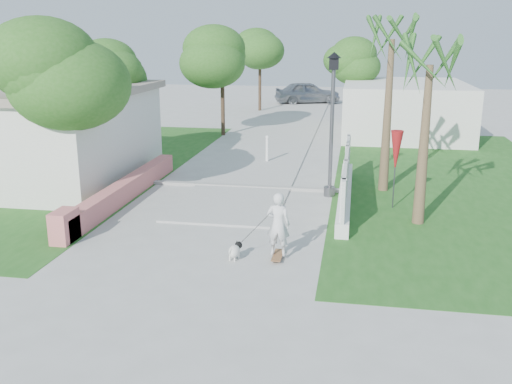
% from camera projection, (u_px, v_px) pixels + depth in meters
% --- Properties ---
extents(ground, '(90.00, 90.00, 0.00)m').
position_uv_depth(ground, '(193.00, 253.00, 13.31)').
color(ground, '#B7B7B2').
rests_on(ground, ground).
extents(path_strip, '(3.20, 36.00, 0.06)m').
position_uv_depth(path_strip, '(291.00, 124.00, 32.29)').
color(path_strip, '#B7B7B2').
rests_on(path_strip, ground).
extents(curb, '(6.50, 0.25, 0.10)m').
position_uv_depth(curb, '(243.00, 186.00, 18.99)').
color(curb, '#999993').
rests_on(curb, ground).
extents(grass_left, '(8.00, 20.00, 0.01)m').
position_uv_depth(grass_left, '(76.00, 166.00, 22.07)').
color(grass_left, '#21571B').
rests_on(grass_left, ground).
extents(grass_right, '(8.00, 20.00, 0.01)m').
position_uv_depth(grass_right, '(452.00, 182.00, 19.74)').
color(grass_right, '#21571B').
rests_on(grass_right, ground).
extents(pink_wall, '(0.45, 8.20, 0.80)m').
position_uv_depth(pink_wall, '(119.00, 194.00, 17.15)').
color(pink_wall, '#BD6064').
rests_on(pink_wall, ground).
extents(house_left, '(8.40, 7.40, 3.23)m').
position_uv_depth(house_left, '(18.00, 132.00, 19.91)').
color(house_left, silver).
rests_on(house_left, ground).
extents(lattice_fence, '(0.35, 7.00, 1.50)m').
position_uv_depth(lattice_fence, '(346.00, 184.00, 17.35)').
color(lattice_fence, white).
rests_on(lattice_fence, ground).
extents(building_right, '(6.00, 8.00, 2.60)m').
position_uv_depth(building_right, '(404.00, 108.00, 29.05)').
color(building_right, silver).
rests_on(building_right, ground).
extents(street_lamp, '(0.44, 0.44, 4.44)m').
position_uv_depth(street_lamp, '(332.00, 120.00, 17.40)').
color(street_lamp, '#59595E').
rests_on(street_lamp, ground).
extents(bollard, '(0.14, 0.14, 1.09)m').
position_uv_depth(bollard, '(267.00, 148.00, 22.62)').
color(bollard, white).
rests_on(bollard, ground).
extents(patio_umbrella, '(0.36, 0.36, 2.30)m').
position_uv_depth(patio_umbrella, '(396.00, 152.00, 16.33)').
color(patio_umbrella, '#59595E').
rests_on(patio_umbrella, ground).
extents(tree_left_near, '(3.60, 3.60, 5.28)m').
position_uv_depth(tree_left_near, '(63.00, 76.00, 15.87)').
color(tree_left_near, '#4C3826').
rests_on(tree_left_near, ground).
extents(tree_left_mid, '(3.20, 3.20, 4.85)m').
position_uv_depth(tree_left_mid, '(112.00, 74.00, 21.35)').
color(tree_left_mid, '#4C3826').
rests_on(tree_left_mid, ground).
extents(tree_path_left, '(3.40, 3.40, 5.23)m').
position_uv_depth(tree_path_left, '(222.00, 58.00, 27.96)').
color(tree_path_left, '#4C3826').
rests_on(tree_path_left, ground).
extents(tree_path_right, '(3.00, 3.00, 4.79)m').
position_uv_depth(tree_path_right, '(351.00, 62.00, 30.81)').
color(tree_path_right, '#4C3826').
rests_on(tree_path_right, ground).
extents(tree_path_far, '(3.20, 3.20, 5.17)m').
position_uv_depth(tree_path_far, '(260.00, 52.00, 37.42)').
color(tree_path_far, '#4C3826').
rests_on(tree_path_far, ground).
extents(palm_far, '(1.80, 1.80, 5.30)m').
position_uv_depth(palm_far, '(391.00, 50.00, 17.52)').
color(palm_far, brown).
rests_on(palm_far, ground).
extents(palm_near, '(1.80, 1.80, 4.70)m').
position_uv_depth(palm_near, '(429.00, 75.00, 14.40)').
color(palm_near, brown).
rests_on(palm_near, ground).
extents(skateboarder, '(1.24, 0.78, 1.56)m').
position_uv_depth(skateboarder, '(274.00, 225.00, 12.80)').
color(skateboarder, '#8F5D39').
rests_on(skateboarder, ground).
extents(dog, '(0.37, 0.56, 0.39)m').
position_uv_depth(dog, '(235.00, 250.00, 12.90)').
color(dog, silver).
rests_on(dog, ground).
extents(parked_car, '(5.11, 3.30, 1.62)m').
position_uv_depth(parked_car, '(308.00, 93.00, 42.07)').
color(parked_car, '#97999E').
rests_on(parked_car, ground).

